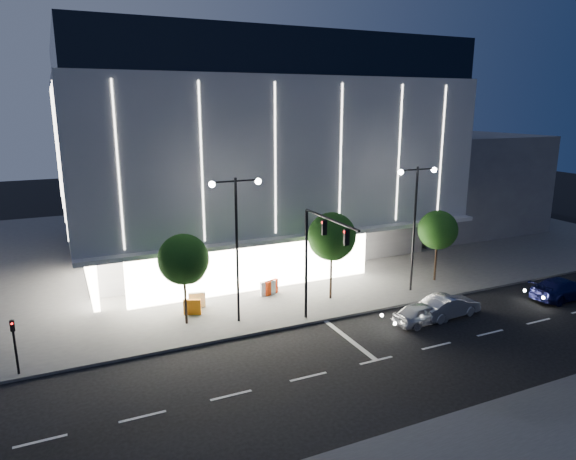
% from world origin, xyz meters
% --- Properties ---
extents(ground, '(160.00, 160.00, 0.00)m').
position_xyz_m(ground, '(0.00, 0.00, 0.00)').
color(ground, black).
rests_on(ground, ground).
extents(sidewalk_museum, '(70.00, 40.00, 0.15)m').
position_xyz_m(sidewalk_museum, '(5.00, 24.00, 0.07)').
color(sidewalk_museum, '#474747').
rests_on(sidewalk_museum, ground).
extents(museum, '(30.00, 25.80, 18.00)m').
position_xyz_m(museum, '(2.98, 22.31, 9.27)').
color(museum, '#4C4C51').
rests_on(museum, ground).
extents(annex_building, '(16.00, 20.00, 10.00)m').
position_xyz_m(annex_building, '(26.00, 24.00, 5.00)').
color(annex_building, '#4C4C51').
rests_on(annex_building, ground).
extents(traffic_mast, '(0.33, 5.89, 7.07)m').
position_xyz_m(traffic_mast, '(1.00, 3.34, 5.03)').
color(traffic_mast, black).
rests_on(traffic_mast, ground).
extents(street_lamp_west, '(3.16, 0.36, 9.00)m').
position_xyz_m(street_lamp_west, '(-3.00, 6.00, 5.96)').
color(street_lamp_west, black).
rests_on(street_lamp_west, ground).
extents(street_lamp_east, '(3.16, 0.36, 9.00)m').
position_xyz_m(street_lamp_east, '(10.00, 6.00, 5.96)').
color(street_lamp_east, black).
rests_on(street_lamp_east, ground).
extents(ped_signal_far, '(0.22, 0.24, 3.00)m').
position_xyz_m(ped_signal_far, '(-15.00, 4.50, 1.89)').
color(ped_signal_far, black).
rests_on(ped_signal_far, ground).
extents(tree_left, '(3.02, 3.02, 5.72)m').
position_xyz_m(tree_left, '(-5.97, 7.02, 4.03)').
color(tree_left, black).
rests_on(tree_left, ground).
extents(tree_mid, '(3.25, 3.25, 6.15)m').
position_xyz_m(tree_mid, '(4.03, 7.02, 4.33)').
color(tree_mid, black).
rests_on(tree_mid, ground).
extents(tree_right, '(2.91, 2.91, 5.51)m').
position_xyz_m(tree_right, '(13.03, 7.02, 3.88)').
color(tree_right, black).
rests_on(tree_right, ground).
extents(car_lead, '(4.02, 1.92, 1.32)m').
position_xyz_m(car_lead, '(7.24, 1.31, 0.66)').
color(car_lead, '#B5B7BD').
rests_on(car_lead, ground).
extents(car_second, '(4.41, 1.82, 1.42)m').
position_xyz_m(car_second, '(9.42, 1.46, 0.71)').
color(car_second, '#B9BBC2').
rests_on(car_second, ground).
extents(car_third, '(5.09, 2.14, 1.47)m').
position_xyz_m(car_third, '(18.69, 0.55, 0.73)').
color(car_third, '#14164D').
rests_on(car_third, ground).
extents(barrier_a, '(1.11, 0.66, 1.00)m').
position_xyz_m(barrier_a, '(-5.34, 8.17, 0.65)').
color(barrier_a, orange).
rests_on(barrier_a, sidewalk_museum).
extents(barrier_b, '(1.13, 0.49, 1.00)m').
position_xyz_m(barrier_b, '(-4.74, 9.27, 0.65)').
color(barrier_b, white).
rests_on(barrier_b, sidewalk_museum).
extents(barrier_c, '(1.11, 0.65, 1.00)m').
position_xyz_m(barrier_c, '(0.62, 9.42, 0.65)').
color(barrier_c, '#FF3A0E').
rests_on(barrier_c, sidewalk_museum).
extents(barrier_d, '(1.11, 0.31, 1.00)m').
position_xyz_m(barrier_d, '(0.32, 9.37, 0.65)').
color(barrier_d, white).
rests_on(barrier_d, sidewalk_museum).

